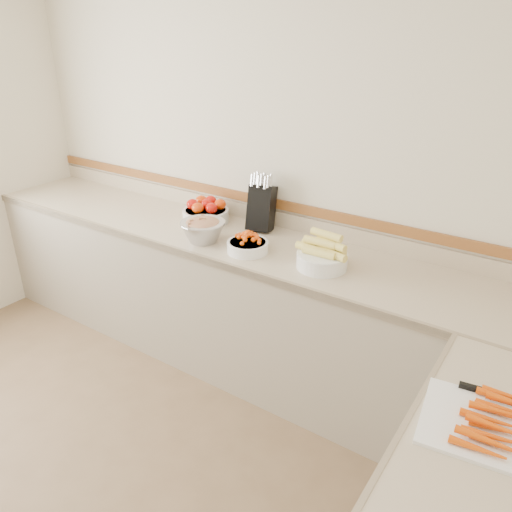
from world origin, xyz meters
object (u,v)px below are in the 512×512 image
Objects in this scene: tomato_bowl at (206,212)px; cutting_board at (493,424)px; rhubarb_bowl at (203,229)px; cherry_tomato_bowl at (248,244)px; corn_bowl at (322,256)px; knife_block at (261,207)px.

cutting_board is at bearing -25.63° from tomato_bowl.
rhubarb_bowl reaches higher than cutting_board.
cherry_tomato_bowl is 0.79× the size of corn_bowl.
rhubarb_bowl reaches higher than tomato_bowl.
cherry_tomato_bowl is at bearing 154.40° from cutting_board.
corn_bowl is (0.95, -0.19, 0.00)m from tomato_bowl.
corn_bowl is at bearing -25.92° from knife_block.
cutting_board is at bearing -20.80° from rhubarb_bowl.
corn_bowl is 1.12× the size of rhubarb_bowl.
tomato_bowl reaches higher than cutting_board.
corn_bowl reaches higher than cutting_board.
corn_bowl is at bearing 7.15° from cherry_tomato_bowl.
cherry_tomato_bowl is (0.13, -0.33, -0.10)m from knife_block.
knife_block is at bearing 111.17° from cherry_tomato_bowl.
knife_block is 1.54× the size of cherry_tomato_bowl.
cherry_tomato_bowl is at bearing -172.85° from corn_bowl.
corn_bowl is 1.25m from cutting_board.
cherry_tomato_bowl is 0.88× the size of rhubarb_bowl.
knife_block is 0.64m from corn_bowl.
tomato_bowl is at bearing 154.27° from cherry_tomato_bowl.
rhubarb_bowl is 1.87m from cutting_board.
corn_bowl is at bearing -11.24° from tomato_bowl.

